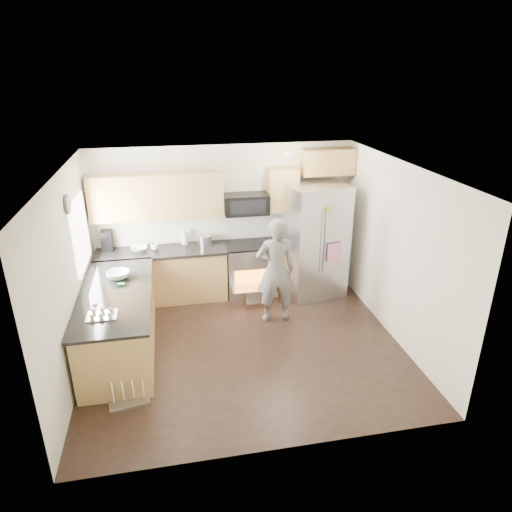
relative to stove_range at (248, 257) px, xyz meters
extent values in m
plane|color=black|center=(-0.35, -1.69, -0.68)|extent=(4.50, 4.50, 0.00)
cube|color=white|center=(-0.35, 0.31, 0.62)|extent=(4.50, 0.04, 2.60)
cube|color=white|center=(-0.35, -3.69, 0.62)|extent=(4.50, 0.04, 2.60)
cube|color=white|center=(-2.60, -1.69, 0.62)|extent=(0.04, 4.00, 2.60)
cube|color=white|center=(1.90, -1.69, 0.62)|extent=(0.04, 4.00, 2.60)
cube|color=white|center=(-0.35, -1.69, 1.92)|extent=(4.50, 4.00, 0.04)
cube|color=white|center=(-2.58, -0.69, 0.87)|extent=(0.04, 1.00, 1.00)
cylinder|color=beige|center=(0.55, -0.59, 1.91)|extent=(0.14, 0.14, 0.02)
cylinder|color=#474754|center=(-2.57, -1.24, 1.47)|extent=(0.03, 0.26, 0.26)
cube|color=tan|center=(-1.48, 0.01, -0.24)|extent=(2.15, 0.60, 0.87)
cube|color=black|center=(-1.48, 0.00, 0.23)|extent=(2.19, 0.64, 0.04)
cube|color=tan|center=(0.65, 0.01, -0.24)|extent=(0.50, 0.60, 0.87)
cube|color=black|center=(0.65, 0.00, 0.23)|extent=(0.54, 0.64, 0.04)
cube|color=tan|center=(-1.47, 0.14, 1.15)|extent=(2.16, 0.33, 0.74)
cube|color=tan|center=(0.65, 0.14, 1.15)|extent=(0.50, 0.33, 0.74)
cube|color=tan|center=(1.43, 0.14, 1.60)|extent=(0.90, 0.33, 0.44)
imported|color=white|center=(-1.84, 0.07, 0.28)|extent=(0.28, 0.28, 0.07)
imported|color=white|center=(-1.07, 0.21, 0.40)|extent=(0.12, 0.12, 0.30)
imported|color=white|center=(-1.58, 0.04, 0.30)|extent=(0.14, 0.14, 0.11)
cylinder|color=#B7B7BC|center=(-0.72, 0.16, 0.33)|extent=(0.23, 0.23, 0.15)
cube|color=black|center=(-2.36, 0.20, 0.42)|extent=(0.18, 0.22, 0.34)
cylinder|color=#B7B7BC|center=(0.79, -0.04, 0.28)|extent=(0.09, 0.09, 0.07)
cube|color=tan|center=(-2.10, -1.44, -0.24)|extent=(0.90, 2.30, 0.87)
cube|color=black|center=(-2.10, -1.44, 0.23)|extent=(0.96, 2.36, 0.04)
imported|color=white|center=(-2.09, -0.98, 0.30)|extent=(0.33, 0.33, 0.10)
cube|color=green|center=(-2.04, -1.23, 0.26)|extent=(0.09, 0.07, 0.03)
cube|color=#B7B7BC|center=(-2.20, -2.08, 0.29)|extent=(0.37, 0.28, 0.08)
cube|color=#B7B7BC|center=(0.00, -0.01, -0.23)|extent=(0.76, 0.62, 0.90)
cube|color=black|center=(0.00, -0.01, 0.24)|extent=(0.76, 0.60, 0.03)
cube|color=orange|center=(0.00, -0.33, -0.28)|extent=(0.56, 0.02, 0.34)
cube|color=#B7B7BC|center=(0.00, -0.49, -0.36)|extent=(0.70, 0.34, 0.03)
cube|color=silver|center=(0.00, -0.54, -0.50)|extent=(0.24, 0.03, 0.28)
cube|color=black|center=(0.00, 0.11, 0.94)|extent=(0.76, 0.40, 0.34)
cube|color=#B7B7BC|center=(1.15, -0.24, 0.32)|extent=(1.09, 0.91, 1.99)
cylinder|color=#B7B7BC|center=(1.12, -0.63, 0.46)|extent=(0.03, 0.03, 1.08)
cylinder|color=#B7B7BC|center=(1.18, -0.63, 0.46)|extent=(0.03, 0.03, 1.08)
cube|color=#FB91CB|center=(1.37, -0.63, 0.24)|extent=(0.26, 0.05, 0.32)
cube|color=#9AADF7|center=(0.96, -0.63, 0.78)|extent=(0.19, 0.04, 0.24)
imported|color=slate|center=(0.26, -1.03, 0.18)|extent=(0.63, 0.42, 1.71)
cube|color=#B7B7BC|center=(-1.95, -2.56, -0.66)|extent=(0.55, 0.47, 0.03)
cylinder|color=white|center=(-2.12, -2.60, -0.51)|extent=(0.06, 0.27, 0.27)
cylinder|color=white|center=(-2.01, -2.58, -0.51)|extent=(0.06, 0.27, 0.27)
cylinder|color=white|center=(-1.89, -2.55, -0.51)|extent=(0.06, 0.27, 0.27)
cylinder|color=white|center=(-1.78, -2.53, -0.51)|extent=(0.06, 0.27, 0.27)
camera|label=1|loc=(-1.27, -7.28, 3.13)|focal=32.00mm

